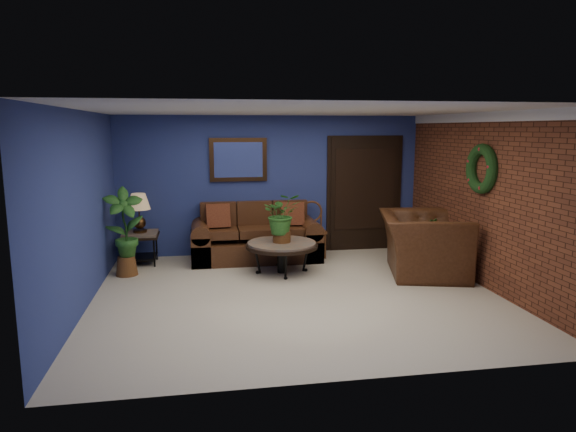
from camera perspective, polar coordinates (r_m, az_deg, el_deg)
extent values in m
plane|color=beige|center=(7.19, 0.98, -8.70)|extent=(5.50, 5.50, 0.00)
cube|color=navy|center=(9.34, -1.84, 3.44)|extent=(5.50, 0.04, 2.50)
cube|color=navy|center=(6.94, -21.92, 0.55)|extent=(0.04, 5.00, 2.50)
cube|color=brown|center=(7.88, 21.08, 1.62)|extent=(0.04, 5.00, 2.50)
cube|color=white|center=(6.82, 1.04, 11.64)|extent=(5.50, 5.00, 0.02)
cube|color=white|center=(7.80, 21.42, 10.23)|extent=(0.03, 5.00, 0.14)
cube|color=#432914|center=(9.20, -5.55, 6.24)|extent=(1.02, 0.06, 0.77)
cube|color=black|center=(9.73, 8.46, 2.40)|extent=(1.44, 0.06, 2.18)
torus|color=black|center=(7.85, 20.71, 4.92)|extent=(0.16, 0.72, 0.72)
cube|color=#4A2815|center=(9.00, -3.57, -3.73)|extent=(2.22, 0.96, 0.36)
cube|color=#4A2815|center=(9.26, -3.83, -1.24)|extent=(1.90, 0.26, 0.91)
cube|color=#4A2815|center=(8.82, -7.64, -1.82)|extent=(0.61, 0.66, 0.14)
cube|color=#4A2815|center=(8.86, -3.55, -1.70)|extent=(0.61, 0.66, 0.14)
cube|color=#4A2815|center=(8.95, 0.47, -1.57)|extent=(0.61, 0.66, 0.14)
cube|color=#4A2815|center=(8.93, -9.65, -3.49)|extent=(0.32, 0.96, 0.50)
cube|color=#4A2815|center=(9.12, 2.36, -3.07)|extent=(0.32, 0.96, 0.50)
cube|color=brown|center=(8.81, -7.78, -0.01)|extent=(0.40, 0.12, 0.40)
cube|color=brown|center=(8.94, 0.51, 0.23)|extent=(0.40, 0.12, 0.40)
cylinder|color=#544E4A|center=(8.13, -0.71, -3.09)|extent=(1.08, 1.08, 0.05)
cylinder|color=black|center=(8.14, -0.70, -3.33)|extent=(1.15, 1.15, 0.05)
cylinder|color=black|center=(8.19, -0.70, -4.78)|extent=(0.14, 0.14, 0.44)
cube|color=#544E4A|center=(8.98, -16.11, -1.90)|extent=(0.56, 0.56, 0.05)
cube|color=black|center=(8.99, -16.09, -2.15)|extent=(0.60, 0.60, 0.04)
cube|color=black|center=(9.07, -15.99, -4.38)|extent=(0.51, 0.51, 0.03)
cylinder|color=black|center=(8.84, -17.72, -3.90)|extent=(0.03, 0.03, 0.52)
cylinder|color=black|center=(8.78, -14.65, -3.83)|extent=(0.03, 0.03, 0.52)
cylinder|color=black|center=(9.30, -17.33, -3.22)|extent=(0.03, 0.03, 0.52)
cylinder|color=black|center=(9.24, -14.41, -3.15)|extent=(0.03, 0.03, 0.52)
cylinder|color=#432914|center=(8.97, -16.12, -1.59)|extent=(0.23, 0.23, 0.05)
sphere|color=#432914|center=(8.95, -16.15, -0.88)|extent=(0.21, 0.21, 0.21)
cylinder|color=#432914|center=(8.92, -16.21, 0.20)|extent=(0.02, 0.02, 0.27)
cone|color=tan|center=(8.90, -16.26, 1.41)|extent=(0.38, 0.38, 0.27)
cube|color=#5F2E1B|center=(9.15, 2.84, -1.70)|extent=(0.43, 0.43, 0.04)
torus|color=#5F2E1B|center=(9.27, 2.64, 0.50)|extent=(0.40, 0.05, 0.39)
cylinder|color=#5F2E1B|center=(8.99, 1.92, -3.46)|extent=(0.03, 0.03, 0.44)
cylinder|color=#5F2E1B|center=(9.06, 4.15, -3.39)|extent=(0.03, 0.03, 0.44)
cylinder|color=#5F2E1B|center=(9.34, 1.54, -2.97)|extent=(0.03, 0.03, 0.44)
cylinder|color=#5F2E1B|center=(9.40, 3.69, -2.90)|extent=(0.03, 0.03, 0.44)
imported|color=#4A2815|center=(8.34, 14.79, -3.04)|extent=(1.61, 1.75, 0.95)
cylinder|color=brown|center=(8.11, -0.71, -2.30)|extent=(0.28, 0.28, 0.18)
imported|color=#1D551A|center=(8.04, -0.71, 0.25)|extent=(0.60, 0.52, 0.65)
cylinder|color=brown|center=(8.81, 14.95, -4.89)|extent=(0.26, 0.26, 0.20)
imported|color=#1D551A|center=(8.72, 15.07, -2.39)|extent=(0.42, 0.35, 0.69)
cylinder|color=brown|center=(8.44, -17.49, -5.29)|extent=(0.34, 0.34, 0.30)
imported|color=#1D551A|center=(8.30, -17.72, -0.84)|extent=(0.67, 0.53, 1.13)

